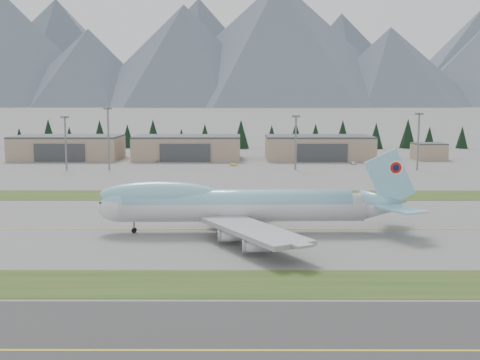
{
  "coord_description": "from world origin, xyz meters",
  "views": [
    {
      "loc": [
        9.74,
        -124.72,
        27.34
      ],
      "look_at": [
        9.35,
        18.72,
        8.0
      ],
      "focal_mm": 45.0,
      "sensor_mm": 36.0,
      "label": 1
    }
  ],
  "objects_px": {
    "service_vehicle_a": "(157,162)",
    "service_vehicle_b": "(234,166)",
    "hangar_right": "(319,147)",
    "boeing_747_freighter": "(239,205)",
    "service_vehicle_c": "(353,164)",
    "hangar_center": "(188,147)",
    "hangar_left": "(68,147)"
  },
  "relations": [
    {
      "from": "service_vehicle_a",
      "to": "hangar_left",
      "type": "bearing_deg",
      "value": 149.66
    },
    {
      "from": "hangar_right",
      "to": "service_vehicle_b",
      "type": "relative_size",
      "value": 13.3
    },
    {
      "from": "service_vehicle_a",
      "to": "service_vehicle_c",
      "type": "bearing_deg",
      "value": -18.91
    },
    {
      "from": "hangar_right",
      "to": "service_vehicle_a",
      "type": "xyz_separation_m",
      "value": [
        -72.45,
        -13.5,
        -5.39
      ]
    },
    {
      "from": "hangar_left",
      "to": "service_vehicle_a",
      "type": "distance_m",
      "value": 44.97
    },
    {
      "from": "boeing_747_freighter",
      "to": "service_vehicle_a",
      "type": "bearing_deg",
      "value": 103.43
    },
    {
      "from": "boeing_747_freighter",
      "to": "service_vehicle_b",
      "type": "relative_size",
      "value": 18.21
    },
    {
      "from": "hangar_right",
      "to": "service_vehicle_b",
      "type": "distance_m",
      "value": 47.96
    },
    {
      "from": "hangar_center",
      "to": "service_vehicle_a",
      "type": "bearing_deg",
      "value": -132.68
    },
    {
      "from": "hangar_center",
      "to": "boeing_747_freighter",
      "type": "bearing_deg",
      "value": -80.99
    },
    {
      "from": "hangar_left",
      "to": "service_vehicle_a",
      "type": "xyz_separation_m",
      "value": [
        42.55,
        -13.5,
        -5.39
      ]
    },
    {
      "from": "service_vehicle_a",
      "to": "service_vehicle_b",
      "type": "xyz_separation_m",
      "value": [
        33.92,
        -14.55,
        0.0
      ]
    },
    {
      "from": "hangar_left",
      "to": "hangar_right",
      "type": "distance_m",
      "value": 115.0
    },
    {
      "from": "service_vehicle_a",
      "to": "service_vehicle_c",
      "type": "relative_size",
      "value": 0.83
    },
    {
      "from": "service_vehicle_c",
      "to": "service_vehicle_b",
      "type": "bearing_deg",
      "value": 179.63
    },
    {
      "from": "hangar_right",
      "to": "service_vehicle_a",
      "type": "distance_m",
      "value": 73.89
    },
    {
      "from": "service_vehicle_b",
      "to": "boeing_747_freighter",
      "type": "bearing_deg",
      "value": -150.34
    },
    {
      "from": "boeing_747_freighter",
      "to": "hangar_left",
      "type": "distance_m",
      "value": 172.07
    },
    {
      "from": "service_vehicle_a",
      "to": "service_vehicle_b",
      "type": "bearing_deg",
      "value": -35.95
    },
    {
      "from": "hangar_left",
      "to": "hangar_center",
      "type": "bearing_deg",
      "value": 0.0
    },
    {
      "from": "service_vehicle_a",
      "to": "service_vehicle_b",
      "type": "height_order",
      "value": "service_vehicle_b"
    },
    {
      "from": "service_vehicle_b",
      "to": "service_vehicle_c",
      "type": "bearing_deg",
      "value": -55.43
    },
    {
      "from": "hangar_right",
      "to": "hangar_left",
      "type": "bearing_deg",
      "value": 180.0
    },
    {
      "from": "hangar_right",
      "to": "service_vehicle_c",
      "type": "height_order",
      "value": "hangar_right"
    },
    {
      "from": "hangar_right",
      "to": "service_vehicle_c",
      "type": "bearing_deg",
      "value": -62.46
    },
    {
      "from": "service_vehicle_b",
      "to": "hangar_left",
      "type": "bearing_deg",
      "value": 98.26
    },
    {
      "from": "hangar_right",
      "to": "service_vehicle_c",
      "type": "xyz_separation_m",
      "value": [
        11.79,
        -22.61,
        -5.39
      ]
    },
    {
      "from": "service_vehicle_a",
      "to": "boeing_747_freighter",
      "type": "bearing_deg",
      "value": -87.99
    },
    {
      "from": "boeing_747_freighter",
      "to": "hangar_center",
      "type": "bearing_deg",
      "value": 97.69
    },
    {
      "from": "boeing_747_freighter",
      "to": "hangar_center",
      "type": "xyz_separation_m",
      "value": [
        -24.21,
        152.75,
        -0.36
      ]
    },
    {
      "from": "hangar_center",
      "to": "hangar_right",
      "type": "bearing_deg",
      "value": 0.0
    },
    {
      "from": "hangar_center",
      "to": "service_vehicle_b",
      "type": "relative_size",
      "value": 13.3
    }
  ]
}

